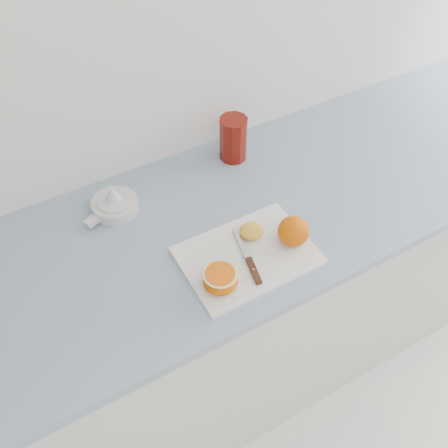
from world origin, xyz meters
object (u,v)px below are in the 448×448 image
red_tumbler (233,140)px  half_orange (220,280)px  cutting_board (248,256)px  citrus_juicer (114,204)px  counter (209,314)px

red_tumbler → half_orange: bearing=-123.9°
cutting_board → citrus_juicer: citrus_juicer is taller
counter → red_tumbler: size_ratio=18.82×
half_orange → citrus_juicer: (-0.12, 0.37, -0.01)m
cutting_board → red_tumbler: 0.39m
cutting_board → citrus_juicer: 0.39m
red_tumbler → citrus_juicer: bearing=-175.1°
citrus_juicer → half_orange: bearing=-71.9°
cutting_board → citrus_juicer: (-0.23, 0.32, 0.02)m
citrus_juicer → red_tumbler: size_ratio=1.15×
half_orange → red_tumbler: bearing=56.1°
cutting_board → half_orange: (-0.11, -0.05, 0.03)m
citrus_juicer → red_tumbler: bearing=4.9°
citrus_juicer → cutting_board: bearing=-54.7°
half_orange → red_tumbler: 0.49m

